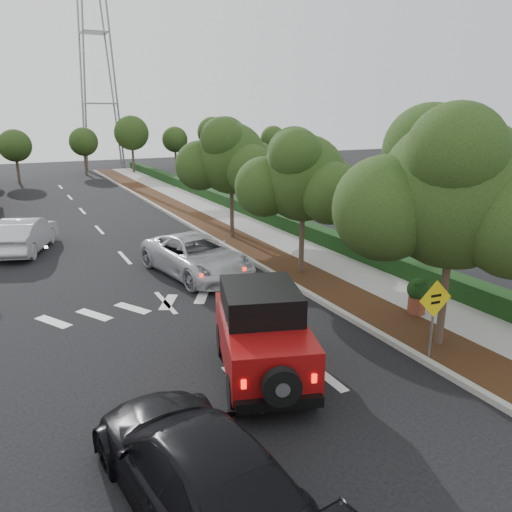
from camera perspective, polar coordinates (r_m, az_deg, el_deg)
ground at (r=11.85m, az=-1.49°, el=-14.86°), size 120.00×120.00×0.00m
curb at (r=23.78m, az=-3.94°, el=1.39°), size 0.20×70.00×0.15m
planting_strip at (r=24.17m, az=-1.76°, el=1.63°), size 1.80×70.00×0.12m
sidewalk at (r=25.02m, az=2.18°, el=2.12°), size 2.00×70.00×0.12m
hedge at (r=25.63m, az=4.93°, el=3.20°), size 0.80×70.00×0.80m
transmission_tower at (r=58.44m, az=-16.83°, el=9.44°), size 7.00×4.00×28.00m
street_tree_near at (r=14.54m, az=20.08°, el=-9.74°), size 3.80×3.80×5.92m
street_tree_mid at (r=19.55m, az=5.14°, el=-2.14°), size 3.20×3.20×5.32m
street_tree_far at (r=25.07m, az=-2.73°, el=2.01°), size 3.40×3.40×5.62m
red_jeep at (r=11.97m, az=0.58°, el=-8.55°), size 2.97×4.44×2.17m
silver_suv_ahead at (r=19.39m, az=-6.79°, el=0.01°), size 3.42×5.84×1.53m
black_suv_oncoming at (r=8.53m, az=-6.86°, el=-22.78°), size 2.74×5.44×1.51m
silver_sedan_oncoming at (r=24.82m, az=-24.94°, el=2.22°), size 3.22×5.04×1.57m
speed_hump_sign at (r=13.16m, az=19.69°, el=-5.67°), size 0.97×0.11×2.06m
terracotta_planter at (r=16.11m, az=18.00°, el=-3.97°), size 0.67×0.67×1.17m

